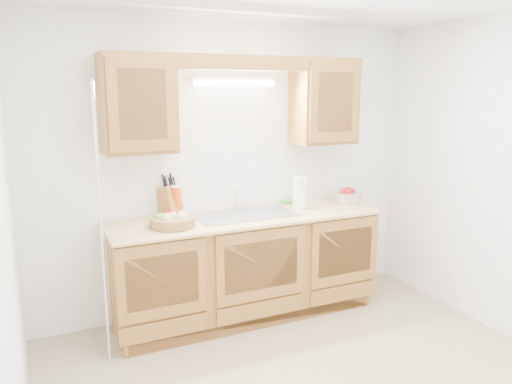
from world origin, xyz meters
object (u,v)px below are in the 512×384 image
fruit_basket (172,220)px  apple_bowl (346,196)px  knife_block (170,201)px  paper_towel (300,193)px

fruit_basket → apple_bowl: size_ratio=1.64×
knife_block → fruit_basket: bearing=-125.6°
fruit_basket → knife_block: knife_block is taller
knife_block → apple_bowl: (1.61, -0.20, -0.07)m
fruit_basket → apple_bowl: (1.68, 0.11, 0.01)m
fruit_basket → paper_towel: size_ratio=1.40×
paper_towel → apple_bowl: (0.49, -0.00, -0.07)m
apple_bowl → paper_towel: bearing=179.5°
fruit_basket → knife_block: 0.32m
knife_block → paper_towel: knife_block is taller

